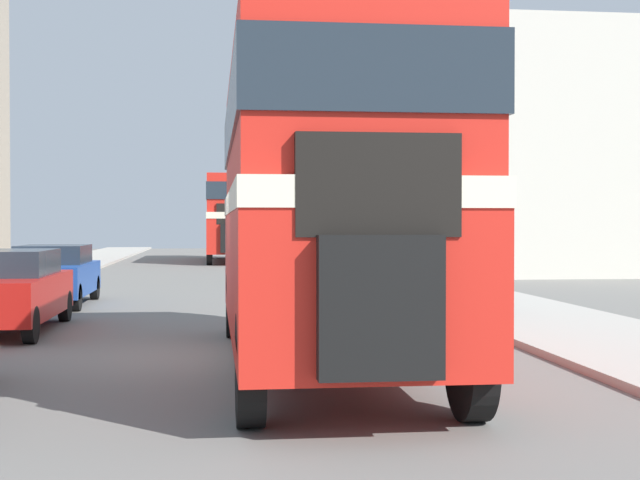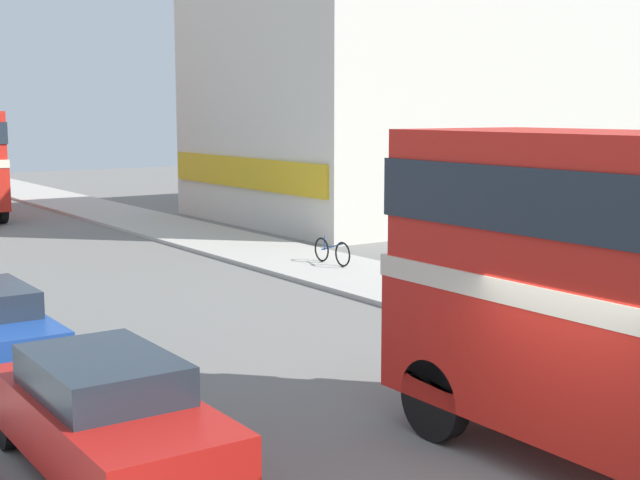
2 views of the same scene
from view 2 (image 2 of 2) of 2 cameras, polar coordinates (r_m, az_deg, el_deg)
name	(u,v)px [view 2 (image 2 of 2)]	position (r m, az deg, el deg)	size (l,w,h in m)	color
car_parked_mid	(108,417)	(11.44, -13.43, -10.93)	(1.74, 4.40, 1.53)	red
pedestrian_walking	(575,286)	(17.95, 15.99, -2.86)	(0.36, 0.36, 1.81)	#282833
bicycle_on_pavement	(332,252)	(25.64, 0.77, -0.75)	(0.05, 1.76, 0.78)	black
shop_building_block	(426,102)	(39.68, 6.80, 8.75)	(18.41, 11.92, 9.74)	beige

